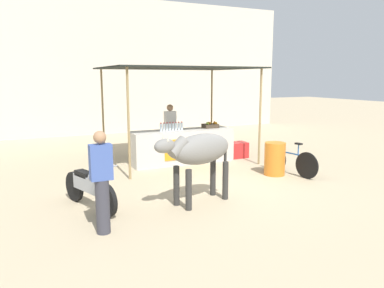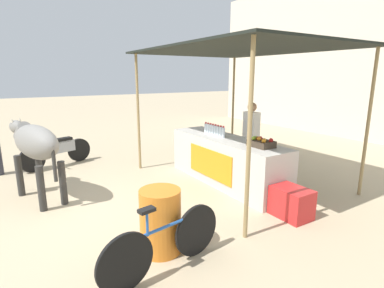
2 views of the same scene
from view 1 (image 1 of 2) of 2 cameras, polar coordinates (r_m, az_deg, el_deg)
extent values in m
plane|color=tan|center=(9.05, 4.14, -5.64)|extent=(60.00, 60.00, 0.00)
cube|color=beige|center=(17.10, -10.88, 11.45)|extent=(16.00, 0.50, 5.81)
cube|color=beige|center=(10.86, -1.51, -0.35)|extent=(3.00, 0.80, 0.96)
cube|color=orange|center=(10.49, -0.61, -0.72)|extent=(1.40, 0.02, 0.58)
cube|color=black|center=(10.96, -2.20, 11.49)|extent=(4.20, 3.20, 0.04)
cylinder|color=#997F51|center=(9.03, -9.64, 3.02)|extent=(0.06, 0.06, 2.72)
cylinder|color=#997F51|center=(10.68, 10.33, 4.07)|extent=(0.06, 0.06, 2.72)
cylinder|color=#997F51|center=(11.82, -13.43, 4.53)|extent=(0.06, 0.06, 2.72)
cylinder|color=#997F51|center=(13.12, 3.01, 5.32)|extent=(0.06, 0.06, 2.72)
cylinder|color=silver|center=(10.47, -4.75, 2.50)|extent=(0.07, 0.07, 0.22)
cylinder|color=red|center=(10.46, -4.76, 3.18)|extent=(0.04, 0.04, 0.03)
cylinder|color=silver|center=(10.51, -4.29, 2.53)|extent=(0.07, 0.07, 0.22)
cylinder|color=red|center=(10.49, -4.29, 3.21)|extent=(0.04, 0.04, 0.03)
cylinder|color=silver|center=(10.54, -3.83, 2.56)|extent=(0.07, 0.07, 0.22)
cylinder|color=red|center=(10.52, -3.84, 3.23)|extent=(0.04, 0.04, 0.03)
cylinder|color=silver|center=(10.57, -3.37, 2.59)|extent=(0.07, 0.07, 0.22)
cylinder|color=red|center=(10.56, -3.38, 3.26)|extent=(0.04, 0.04, 0.03)
cylinder|color=silver|center=(10.60, -2.92, 2.61)|extent=(0.07, 0.07, 0.22)
cylinder|color=red|center=(10.59, -2.93, 3.29)|extent=(0.04, 0.04, 0.03)
cylinder|color=silver|center=(10.64, -2.47, 2.64)|extent=(0.07, 0.07, 0.22)
cylinder|color=red|center=(10.62, -2.48, 3.31)|extent=(0.04, 0.04, 0.03)
cylinder|color=silver|center=(10.67, -2.03, 2.67)|extent=(0.07, 0.07, 0.22)
cylinder|color=red|center=(10.66, -2.03, 3.34)|extent=(0.04, 0.04, 0.03)
cylinder|color=silver|center=(10.71, -1.58, 2.70)|extent=(0.07, 0.07, 0.22)
cylinder|color=red|center=(10.69, -1.59, 3.36)|extent=(0.04, 0.04, 0.03)
cube|color=#3F3326|center=(11.23, 2.80, 2.78)|extent=(0.44, 0.32, 0.12)
sphere|color=orange|center=(11.21, 3.66, 3.20)|extent=(0.08, 0.08, 0.08)
sphere|color=orange|center=(11.18, 2.74, 3.19)|extent=(0.08, 0.08, 0.08)
sphere|color=#B21E19|center=(11.21, 2.53, 3.21)|extent=(0.08, 0.08, 0.08)
sphere|color=#B21E19|center=(11.35, 3.45, 3.29)|extent=(0.08, 0.08, 0.08)
sphere|color=orange|center=(11.20, 3.69, 3.20)|extent=(0.08, 0.08, 0.08)
sphere|color=#8CB22D|center=(11.09, 2.49, 3.14)|extent=(0.08, 0.08, 0.08)
sphere|color=#B21E19|center=(11.17, 2.59, 3.19)|extent=(0.08, 0.08, 0.08)
sphere|color=orange|center=(11.23, 3.43, 3.22)|extent=(0.08, 0.08, 0.08)
sphere|color=#8CB22D|center=(11.14, 2.35, 3.17)|extent=(0.08, 0.08, 0.08)
cylinder|color=#383842|center=(11.52, -3.32, 0.04)|extent=(0.22, 0.22, 0.88)
cube|color=silver|center=(11.42, -3.36, 3.60)|extent=(0.34, 0.20, 0.56)
sphere|color=#A87A56|center=(11.38, -3.38, 5.55)|extent=(0.20, 0.20, 0.20)
cube|color=red|center=(11.65, 6.88, -0.90)|extent=(0.60, 0.44, 0.48)
cylinder|color=orange|center=(9.72, 12.50, -2.21)|extent=(0.53, 0.53, 0.83)
ellipsoid|color=gray|center=(7.28, 1.48, -0.75)|extent=(1.49, 0.88, 0.60)
cylinder|color=#302F2D|center=(7.00, -0.51, -7.01)|extent=(0.12, 0.12, 0.78)
cylinder|color=#302F2D|center=(7.27, -2.39, -6.37)|extent=(0.12, 0.12, 0.78)
cylinder|color=#302F2D|center=(7.65, 5.11, -5.57)|extent=(0.12, 0.12, 0.78)
cylinder|color=#302F2D|center=(7.89, 3.20, -5.04)|extent=(0.12, 0.12, 0.78)
cylinder|color=gray|center=(6.88, -2.17, -0.50)|extent=(0.50, 0.35, 0.41)
ellipsoid|color=gray|center=(6.69, -4.18, -0.30)|extent=(0.48, 0.33, 0.26)
cone|color=beige|center=(6.62, -3.69, 0.83)|extent=(0.05, 0.05, 0.10)
cone|color=beige|center=(6.73, -4.42, 0.97)|extent=(0.05, 0.05, 0.10)
cylinder|color=#302F2D|center=(7.79, 5.09, -2.09)|extent=(0.06, 0.06, 0.60)
cylinder|color=black|center=(6.88, -12.89, -8.37)|extent=(0.27, 0.59, 0.60)
cylinder|color=black|center=(7.89, -17.48, -6.19)|extent=(0.27, 0.59, 0.60)
cube|color=#999EA5|center=(7.33, -15.41, -5.86)|extent=(0.46, 0.91, 0.28)
ellipsoid|color=#999EA5|center=(7.10, -14.61, -5.00)|extent=(0.31, 0.41, 0.20)
cube|color=black|center=(7.44, -16.15, -4.38)|extent=(0.31, 0.47, 0.10)
cylinder|color=#99999E|center=(6.76, -13.31, -3.59)|extent=(0.53, 0.21, 0.03)
cylinder|color=#99999E|center=(6.84, -13.05, -6.74)|extent=(0.11, 0.21, 0.49)
cylinder|color=black|center=(10.19, 12.67, -2.15)|extent=(0.15, 0.66, 0.66)
cylinder|color=black|center=(9.56, 17.09, -3.16)|extent=(0.15, 0.66, 0.66)
cylinder|color=#2659A5|center=(9.83, 14.87, -1.39)|extent=(0.18, 0.84, 0.04)
cylinder|color=#2659A5|center=(9.67, 15.90, -0.90)|extent=(0.03, 0.03, 0.28)
cube|color=black|center=(9.64, 15.94, 0.03)|extent=(0.13, 0.19, 0.04)
cylinder|color=#383842|center=(6.15, -13.44, -9.26)|extent=(0.22, 0.22, 0.88)
cube|color=#3F59A5|center=(5.96, -13.73, -2.70)|extent=(0.34, 0.20, 0.56)
sphere|color=#A87A56|center=(5.88, -13.89, 1.00)|extent=(0.20, 0.20, 0.20)
camera|label=2|loc=(10.81, 31.50, 7.41)|focal=28.00mm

